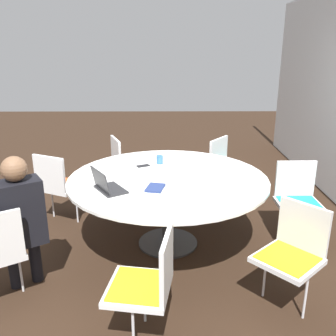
{
  "coord_description": "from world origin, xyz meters",
  "views": [
    {
      "loc": [
        3.5,
        -0.03,
        2.02
      ],
      "look_at": [
        0.0,
        0.0,
        0.84
      ],
      "focal_mm": 40.0,
      "sensor_mm": 36.0,
      "label": 1
    }
  ],
  "objects": [
    {
      "name": "chair_2",
      "position": [
        0.96,
        0.96,
        0.5
      ],
      "size": [
        0.61,
        0.61,
        0.85
      ],
      "rotation": [
        0.0,
        0.0,
        10.16
      ],
      "color": "silver",
      "rests_on": "ground_plane"
    },
    {
      "name": "spiral_notebook",
      "position": [
        0.3,
        -0.12,
        0.75
      ],
      "size": [
        0.24,
        0.19,
        0.02
      ],
      "color": "navy",
      "rests_on": "conference_table"
    },
    {
      "name": "laptop",
      "position": [
        0.36,
        -0.56,
        0.8
      ],
      "size": [
        0.4,
        0.37,
        0.21
      ],
      "rotation": [
        0.0,
        0.0,
        3.71
      ],
      "color": "#232326",
      "rests_on": "conference_table"
    },
    {
      "name": "chair_3",
      "position": [
        -0.09,
        1.36,
        0.5
      ],
      "size": [
        0.43,
        0.45,
        0.85
      ],
      "rotation": [
        0.0,
        0.0,
        11.01
      ],
      "color": "silver",
      "rests_on": "ground_plane"
    },
    {
      "name": "chair_5",
      "position": [
        -1.24,
        -0.55,
        0.5
      ],
      "size": [
        0.56,
        0.55,
        0.85
      ],
      "rotation": [
        0.0,
        0.0,
        12.94
      ],
      "color": "silver",
      "rests_on": "ground_plane"
    },
    {
      "name": "conference_table",
      "position": [
        0.0,
        0.0,
        0.66
      ],
      "size": [
        1.99,
        1.99,
        0.74
      ],
      "color": "#333333",
      "rests_on": "ground_plane"
    },
    {
      "name": "coffee_cup",
      "position": [
        -0.45,
        -0.09,
        0.79
      ],
      "size": [
        0.07,
        0.07,
        0.09
      ],
      "color": "#33669E",
      "rests_on": "conference_table"
    },
    {
      "name": "ground_plane",
      "position": [
        0.0,
        0.0,
        0.0
      ],
      "size": [
        16.0,
        16.0,
        0.0
      ],
      "primitive_type": "plane",
      "color": "black"
    },
    {
      "name": "chair_4",
      "position": [
        -1.12,
        0.77,
        0.5
      ],
      "size": [
        0.6,
        0.6,
        0.85
      ],
      "rotation": [
        0.0,
        0.0,
        11.91
      ],
      "color": "silver",
      "rests_on": "ground_plane"
    },
    {
      "name": "cell_phone",
      "position": [
        -0.36,
        -0.27,
        0.75
      ],
      "size": [
        0.12,
        0.16,
        0.01
      ],
      "color": "black",
      "rests_on": "conference_table"
    },
    {
      "name": "chair_6",
      "position": [
        -0.52,
        -1.26,
        0.5
      ],
      "size": [
        0.57,
        0.58,
        0.85
      ],
      "rotation": [
        0.0,
        0.0,
        13.7
      ],
      "color": "silver",
      "rests_on": "ground_plane"
    },
    {
      "name": "person_0",
      "position": [
        0.75,
        -1.2,
        0.7
      ],
      "size": [
        0.38,
        0.42,
        1.2
      ],
      "rotation": [
        0.0,
        0.0,
        8.42
      ],
      "color": "black",
      "rests_on": "ground_plane"
    },
    {
      "name": "chair_1",
      "position": [
        1.35,
        -0.14,
        0.5
      ],
      "size": [
        0.5,
        0.48,
        0.85
      ],
      "rotation": [
        0.0,
        0.0,
        9.27
      ],
      "color": "silver",
      "rests_on": "ground_plane"
    }
  ]
}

